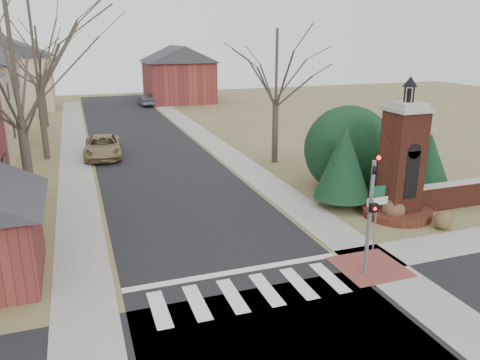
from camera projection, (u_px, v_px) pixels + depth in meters
name	position (u px, v px, depth m)	size (l,w,h in m)	color
ground	(259.00, 305.00, 14.75)	(120.00, 120.00, 0.00)	brown
main_street	(149.00, 151.00, 34.57)	(8.00, 70.00, 0.01)	black
crosswalk_zone	(250.00, 293.00, 15.47)	(8.00, 2.20, 0.02)	silver
stop_bar	(235.00, 272.00, 16.82)	(8.00, 0.35, 0.02)	silver
sidewalk_right_main	(216.00, 146.00, 36.22)	(2.00, 60.00, 0.02)	gray
sidewalk_left	(75.00, 157.00, 32.91)	(2.00, 60.00, 0.02)	gray
curb_apron	(370.00, 267.00, 17.18)	(2.40, 2.40, 0.02)	brown
traffic_signal_pole	(371.00, 207.00, 15.87)	(0.28, 0.41, 4.50)	slate
sign_post	(377.00, 206.00, 17.75)	(0.90, 0.07, 2.75)	slate
brick_gate_monument	(401.00, 172.00, 21.48)	(3.20, 3.20, 6.47)	#5A271A
brick_garden_wall	(473.00, 192.00, 23.36)	(7.50, 0.50, 1.30)	#5A271A
house_distant_left	(4.00, 72.00, 52.92)	(10.80, 8.80, 8.53)	tan
house_distant_right	(178.00, 73.00, 59.46)	(8.80, 8.80, 7.30)	brown
evergreen_near	(344.00, 162.00, 22.67)	(2.80, 2.80, 4.10)	#473D33
evergreen_mid	(386.00, 145.00, 24.72)	(3.40, 3.40, 4.70)	#473D33
evergreen_far	(429.00, 160.00, 24.66)	(2.40, 2.40, 3.30)	#473D33
evergreen_mass	(348.00, 146.00, 25.47)	(4.80, 4.80, 4.80)	black
bare_tree_0	(11.00, 48.00, 18.36)	(8.05, 8.05, 11.15)	#473D33
bare_tree_1	(32.00, 38.00, 29.97)	(8.40, 8.40, 11.64)	#473D33
bare_tree_2	(38.00, 49.00, 41.82)	(7.35, 7.35, 10.19)	#473D33
bare_tree_3	(277.00, 60.00, 29.58)	(7.00, 7.00, 9.70)	#473D33
pickup_truck	(103.00, 147.00, 32.62)	(2.46, 5.33, 1.48)	olive
distant_car	(146.00, 100.00, 56.81)	(1.48, 4.26, 1.40)	#383A40
dry_shrub_left	(393.00, 209.00, 21.44)	(1.04, 1.04, 1.04)	brown
dry_shrub_right	(443.00, 220.00, 20.48)	(0.81, 0.81, 0.81)	brown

